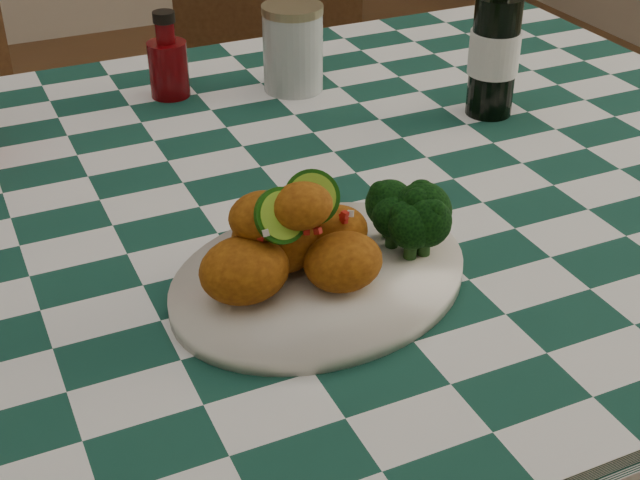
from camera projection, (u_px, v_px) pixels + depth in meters
name	position (u px, v px, depth m)	size (l,w,h in m)	color
dining_table	(220.00, 449.00, 1.25)	(1.66, 1.06, 0.79)	#133F33
plate	(320.00, 279.00, 0.90)	(0.32, 0.25, 0.02)	white
fried_chicken_pile	(298.00, 232.00, 0.86)	(0.16, 0.12, 0.11)	#A75B10
broccoli_side	(405.00, 215.00, 0.92)	(0.09, 0.09, 0.07)	black
ketchup_bottle	(167.00, 55.00, 1.29)	(0.06, 0.06, 0.13)	#5B0407
mason_jar	(293.00, 48.00, 1.31)	(0.09, 0.09, 0.13)	#B2BCBA
beer_bottle	(496.00, 32.00, 1.21)	(0.07, 0.07, 0.24)	black
wooden_chair_right	(272.00, 157.00, 1.91)	(0.41, 0.42, 0.89)	#472814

